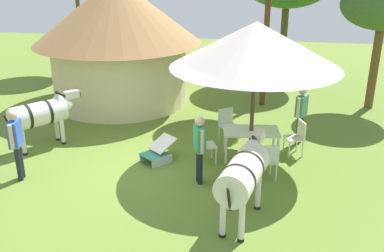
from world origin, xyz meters
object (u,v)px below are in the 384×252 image
patio_chair_near_hut (227,123)px  acacia_tree_right_background (384,6)px  patio_chair_east_end (204,143)px  guest_beside_umbrella (301,110)px  patio_chair_near_lawn (297,135)px  striped_lounge_chair (157,152)px  shade_umbrella (256,45)px  patio_chair_west_end (268,159)px  zebra_by_umbrella (244,173)px  patio_dining_table (251,134)px  standing_watcher (16,139)px  zebra_nearest_camera (40,114)px  guest_behind_table (200,144)px  thatched_hut (118,36)px

patio_chair_near_hut → acacia_tree_right_background: acacia_tree_right_background is taller
patio_chair_east_end → guest_beside_umbrella: guest_beside_umbrella is taller
patio_chair_near_lawn → striped_lounge_chair: bearing=87.3°
shade_umbrella → striped_lounge_chair: size_ratio=4.14×
patio_chair_west_end → zebra_by_umbrella: bearing=-124.9°
patio_chair_west_end → patio_dining_table: bearing=90.0°
guest_beside_umbrella → striped_lounge_chair: bearing=-38.9°
shade_umbrella → standing_watcher: shade_umbrella is taller
standing_watcher → patio_chair_near_hut: bearing=110.7°
patio_dining_table → patio_chair_east_end: 1.23m
patio_dining_table → patio_chair_east_end: patio_chair_east_end is taller
zebra_nearest_camera → shade_umbrella: bearing=41.2°
guest_behind_table → patio_chair_near_lawn: bearing=107.8°
patio_chair_west_end → acacia_tree_right_background: acacia_tree_right_background is taller
patio_chair_east_end → patio_chair_west_end: 1.68m
patio_dining_table → patio_chair_west_end: 1.23m
patio_dining_table → zebra_nearest_camera: 5.49m
striped_lounge_chair → guest_beside_umbrella: bearing=-114.5°
guest_beside_umbrella → zebra_by_umbrella: size_ratio=0.73×
shade_umbrella → patio_chair_near_hut: 2.64m
patio_dining_table → guest_beside_umbrella: (1.25, 1.15, 0.31)m
patio_chair_west_end → striped_lounge_chair: size_ratio=0.93×
shade_umbrella → guest_beside_umbrella: 2.55m
zebra_nearest_camera → patio_chair_near_lawn: bearing=44.2°
patio_chair_east_end → zebra_nearest_camera: (-4.36, 0.18, 0.40)m
shade_umbrella → striped_lounge_chair: bearing=-164.2°
shade_umbrella → patio_dining_table: (-0.00, -0.00, -2.21)m
thatched_hut → striped_lounge_chair: size_ratio=5.76×
guest_beside_umbrella → patio_chair_east_end: bearing=-31.2°
shade_umbrella → zebra_nearest_camera: bearing=-176.7°
patio_chair_east_end → shade_umbrella: bearing=90.0°
patio_chair_near_lawn → patio_chair_near_hut: (-1.85, 0.59, 0.00)m
shade_umbrella → guest_behind_table: bearing=-124.6°
patio_chair_west_end → striped_lounge_chair: 2.75m
standing_watcher → acacia_tree_right_background: 11.37m
shade_umbrella → patio_chair_west_end: size_ratio=4.47×
guest_beside_umbrella → striped_lounge_chair: 3.99m
guest_beside_umbrella → striped_lounge_chair: guest_beside_umbrella is taller
guest_behind_table → zebra_nearest_camera: bearing=-128.8°
guest_beside_umbrella → acacia_tree_right_background: (2.48, 3.55, 2.39)m
striped_lounge_chair → zebra_nearest_camera: 3.31m
patio_chair_west_end → guest_beside_umbrella: size_ratio=0.56×
patio_chair_east_end → zebra_by_umbrella: bearing=1.4°
patio_chair_near_hut → acacia_tree_right_background: bearing=-174.9°
patio_chair_near_lawn → acacia_tree_right_background: (2.57, 4.29, 2.82)m
shade_umbrella → acacia_tree_right_background: (3.73, 4.70, 0.48)m
patio_dining_table → zebra_by_umbrella: zebra_by_umbrella is taller
zebra_by_umbrella → thatched_hut: bearing=137.3°
patio_chair_west_end → guest_behind_table: size_ratio=0.57×
patio_chair_near_lawn → zebra_nearest_camera: (-6.63, -0.73, 0.40)m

